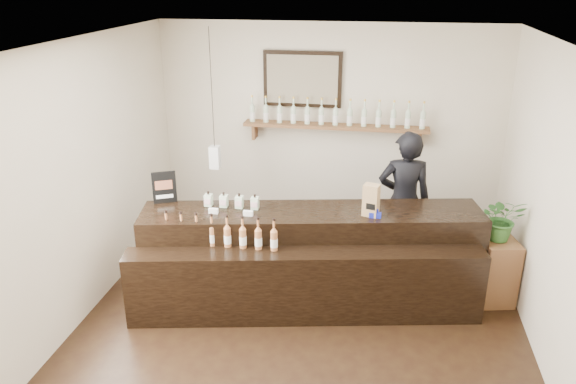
# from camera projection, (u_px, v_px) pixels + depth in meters

# --- Properties ---
(ground) EXTENTS (5.00, 5.00, 0.00)m
(ground) POSITION_uv_depth(u_px,v_px,m) (300.00, 330.00, 5.67)
(ground) COLOR black
(ground) RESTS_ON ground
(room_shell) EXTENTS (5.00, 5.00, 5.00)m
(room_shell) POSITION_uv_depth(u_px,v_px,m) (301.00, 171.00, 5.05)
(room_shell) COLOR beige
(room_shell) RESTS_ON ground
(back_wall_decor) EXTENTS (2.66, 0.96, 1.69)m
(back_wall_decor) POSITION_uv_depth(u_px,v_px,m) (317.00, 106.00, 7.23)
(back_wall_decor) COLOR brown
(back_wall_decor) RESTS_ON ground
(counter) EXTENTS (3.68, 1.63, 1.18)m
(counter) POSITION_uv_depth(u_px,v_px,m) (309.00, 262.00, 6.01)
(counter) COLOR black
(counter) RESTS_ON ground
(promo_sign) EXTENTS (0.24, 0.13, 0.36)m
(promo_sign) POSITION_uv_depth(u_px,v_px,m) (164.00, 187.00, 6.09)
(promo_sign) COLOR black
(promo_sign) RESTS_ON counter
(paper_bag) EXTENTS (0.18, 0.16, 0.34)m
(paper_bag) POSITION_uv_depth(u_px,v_px,m) (371.00, 200.00, 5.77)
(paper_bag) COLOR #9B7E4B
(paper_bag) RESTS_ON counter
(tape_dispenser) EXTENTS (0.12, 0.05, 0.10)m
(tape_dispenser) POSITION_uv_depth(u_px,v_px,m) (375.00, 214.00, 5.76)
(tape_dispenser) COLOR #161F9D
(tape_dispenser) RESTS_ON counter
(side_cabinet) EXTENTS (0.46, 0.56, 0.72)m
(side_cabinet) POSITION_uv_depth(u_px,v_px,m) (494.00, 269.00, 6.09)
(side_cabinet) COLOR brown
(side_cabinet) RESTS_ON ground
(potted_plant) EXTENTS (0.46, 0.41, 0.49)m
(potted_plant) POSITION_uv_depth(u_px,v_px,m) (502.00, 218.00, 5.87)
(potted_plant) COLOR #326729
(potted_plant) RESTS_ON side_cabinet
(shopkeeper) EXTENTS (0.74, 0.53, 1.92)m
(shopkeeper) POSITION_uv_depth(u_px,v_px,m) (404.00, 192.00, 6.58)
(shopkeeper) COLOR black
(shopkeeper) RESTS_ON ground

